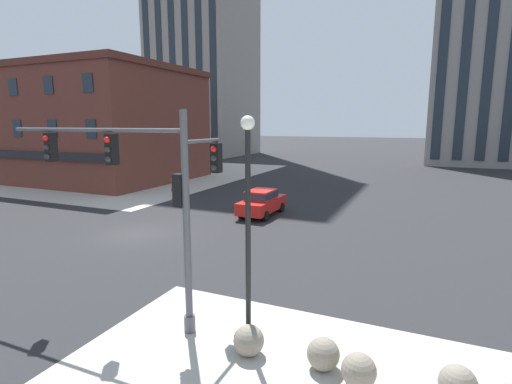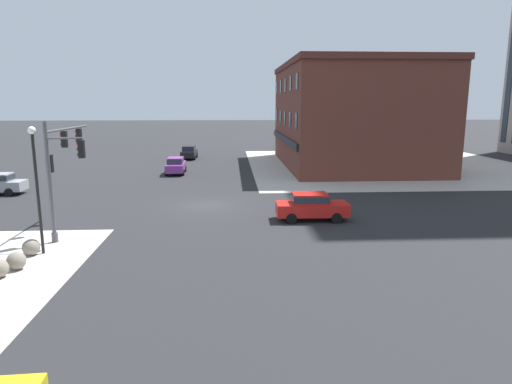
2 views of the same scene
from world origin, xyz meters
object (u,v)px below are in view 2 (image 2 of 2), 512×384
object	(u,v)px
traffic_signal_main	(62,161)
car_main_northbound_far	(311,205)
bollard_sphere_curb_a	(31,247)
bollard_sphere_curb_b	(16,261)
street_lamp_corner_near	(36,177)
car_main_southbound_near	(189,152)
car_main_southbound_far	(176,165)

from	to	relation	value
traffic_signal_main	car_main_northbound_far	xyz separation A→B (m)	(-2.46, 13.92, -3.17)
traffic_signal_main	bollard_sphere_curb_a	size ratio (longest dim) A/B	8.35
traffic_signal_main	bollard_sphere_curb_b	xyz separation A→B (m)	(5.20, -0.37, -3.69)
street_lamp_corner_near	bollard_sphere_curb_b	bearing A→B (deg)	-7.49
bollard_sphere_curb_a	car_main_southbound_near	xyz separation A→B (m)	(-37.37, 4.19, 0.52)
car_main_northbound_far	street_lamp_corner_near	bearing A→B (deg)	-68.47
street_lamp_corner_near	car_main_southbound_near	world-z (taller)	street_lamp_corner_near
bollard_sphere_curb_a	street_lamp_corner_near	bearing A→B (deg)	115.80
traffic_signal_main	car_main_northbound_far	size ratio (longest dim) A/B	1.50
traffic_signal_main	car_main_southbound_far	size ratio (longest dim) A/B	1.50
bollard_sphere_curb_a	car_main_northbound_far	world-z (taller)	car_main_northbound_far
traffic_signal_main	car_main_southbound_far	bearing A→B (deg)	171.13
bollard_sphere_curb_a	bollard_sphere_curb_b	bearing A→B (deg)	5.54
traffic_signal_main	street_lamp_corner_near	size ratio (longest dim) A/B	1.09
bollard_sphere_curb_b	car_main_northbound_far	size ratio (longest dim) A/B	0.18
street_lamp_corner_near	car_main_northbound_far	distance (m)	15.33
bollard_sphere_curb_a	street_lamp_corner_near	world-z (taller)	street_lamp_corner_near
traffic_signal_main	bollard_sphere_curb_a	xyz separation A→B (m)	(3.30, -0.56, -3.69)
bollard_sphere_curb_a	bollard_sphere_curb_b	distance (m)	1.91
bollard_sphere_curb_b	car_main_southbound_near	bearing A→B (deg)	174.18
car_main_southbound_near	traffic_signal_main	bearing A→B (deg)	-6.08
traffic_signal_main	car_main_northbound_far	bearing A→B (deg)	100.01
bollard_sphere_curb_a	bollard_sphere_curb_b	world-z (taller)	same
car_main_southbound_near	car_main_southbound_far	world-z (taller)	same
bollard_sphere_curb_b	car_main_southbound_far	xyz separation A→B (m)	(-26.81, 3.75, 0.52)
traffic_signal_main	car_main_southbound_far	distance (m)	22.10
bollard_sphere_curb_a	car_main_northbound_far	size ratio (longest dim) A/B	0.18
car_main_northbound_far	car_main_southbound_far	distance (m)	21.87
car_main_northbound_far	bollard_sphere_curb_b	bearing A→B (deg)	-61.84
bollard_sphere_curb_b	car_main_northbound_far	xyz separation A→B (m)	(-7.65, 14.29, 0.52)
bollard_sphere_curb_a	car_main_southbound_near	distance (m)	37.61
bollard_sphere_curb_b	car_main_northbound_far	bearing A→B (deg)	118.16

